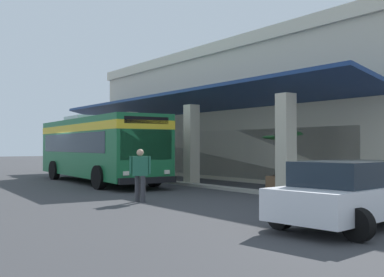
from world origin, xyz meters
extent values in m
plane|color=#38383A|center=(0.00, 8.00, 0.00)|extent=(120.00, 120.00, 0.00)
cube|color=#9E998E|center=(2.31, 2.91, 0.06)|extent=(28.40, 0.50, 0.12)
cube|color=beige|center=(2.31, 12.61, 3.38)|extent=(23.67, 12.90, 6.75)
cube|color=beige|center=(2.31, 12.61, 7.05)|extent=(23.97, 13.20, 0.60)
cube|color=beige|center=(-6.57, 3.24, 1.86)|extent=(0.55, 0.55, 3.72)
cube|color=beige|center=(-0.65, 3.24, 1.86)|extent=(0.55, 0.55, 3.72)
cube|color=beige|center=(5.27, 3.24, 1.86)|extent=(0.55, 0.55, 3.72)
cube|color=beige|center=(11.18, 3.24, 1.86)|extent=(0.55, 0.55, 3.72)
cube|color=navy|center=(2.31, 4.56, 4.07)|extent=(23.67, 3.16, 0.82)
cube|color=#19232D|center=(2.31, 6.20, 1.40)|extent=(19.88, 0.08, 2.40)
cube|color=#196638|center=(1.49, 0.23, 1.73)|extent=(11.15, 3.30, 2.75)
cube|color=yellow|center=(1.49, 0.23, 2.65)|extent=(11.17, 3.32, 0.36)
cube|color=#19232D|center=(1.19, 0.25, 1.95)|extent=(9.40, 3.21, 0.90)
cube|color=#19232D|center=(6.95, -0.15, 1.85)|extent=(0.21, 2.24, 1.20)
cube|color=black|center=(6.96, -0.15, 2.82)|extent=(0.19, 1.94, 0.28)
cube|color=black|center=(7.08, -0.15, 0.45)|extent=(0.37, 2.46, 0.24)
cube|color=silver|center=(7.06, 0.74, 0.75)|extent=(0.08, 0.24, 0.16)
cube|color=silver|center=(6.93, -1.04, 0.75)|extent=(0.08, 0.24, 0.16)
cube|color=silver|center=(-0.01, 0.33, 3.22)|extent=(2.52, 1.95, 0.24)
cylinder|color=black|center=(5.20, 1.25, 0.50)|extent=(1.00, 0.30, 1.00)
cylinder|color=black|center=(5.02, -1.29, 0.50)|extent=(1.00, 0.30, 1.00)
cylinder|color=black|center=(-1.50, 1.72, 0.50)|extent=(1.00, 0.30, 1.00)
cylinder|color=black|center=(-1.67, -0.83, 0.50)|extent=(1.00, 0.30, 1.00)
cube|color=silver|center=(16.69, -0.45, 0.60)|extent=(2.32, 4.59, 0.66)
cube|color=#19232D|center=(16.71, -0.64, 1.20)|extent=(1.87, 2.64, 0.54)
cylinder|color=black|center=(15.61, 0.93, 0.32)|extent=(0.64, 0.22, 0.64)
cylinder|color=black|center=(15.97, -2.04, 0.32)|extent=(0.64, 0.22, 0.64)
cylinder|color=black|center=(17.76, -1.82, 0.32)|extent=(0.64, 0.22, 0.64)
cylinder|color=#38383D|center=(9.68, -2.06, 0.42)|extent=(0.16, 0.16, 0.84)
cylinder|color=#38383D|center=(9.97, -2.02, 0.42)|extent=(0.16, 0.16, 0.84)
cube|color=#26664C|center=(9.83, -2.04, 1.16)|extent=(0.42, 0.54, 0.63)
sphere|color=tan|center=(9.83, -2.04, 1.59)|extent=(0.23, 0.23, 0.23)
cylinder|color=#26664C|center=(9.65, -2.28, 1.19)|extent=(0.09, 0.09, 0.57)
cylinder|color=#26664C|center=(10.00, -1.80, 1.19)|extent=(0.09, 0.09, 0.57)
cube|color=brown|center=(10.30, 4.00, 0.32)|extent=(0.94, 0.94, 0.63)
cylinder|color=#332319|center=(10.30, 4.00, 0.64)|extent=(0.80, 0.80, 0.02)
cylinder|color=brown|center=(10.30, 4.00, 1.35)|extent=(0.16, 0.16, 1.42)
ellipsoid|color=#286B33|center=(10.79, 3.98, 2.29)|extent=(0.99, 0.25, 0.15)
ellipsoid|color=#286B33|center=(10.42, 4.46, 2.28)|extent=(0.44, 0.97, 0.18)
ellipsoid|color=#286B33|center=(9.98, 4.41, 2.26)|extent=(0.80, 0.95, 0.16)
ellipsoid|color=#286B33|center=(9.98, 3.76, 2.14)|extent=(0.76, 0.65, 0.17)
ellipsoid|color=#286B33|center=(10.37, 3.54, 2.11)|extent=(0.35, 0.96, 0.19)
camera|label=1|loc=(23.20, -9.53, 1.81)|focal=44.31mm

